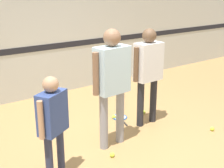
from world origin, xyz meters
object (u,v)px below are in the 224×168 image
object	(u,v)px
person_student_left	(53,118)
tennis_ball_stray_left	(212,129)
person_instructor	(112,76)
person_student_right	(148,67)
tennis_ball_near_instructor	(112,155)
racket_spare_on_floor	(120,118)
tennis_ball_by_spare_racket	(114,117)
tennis_ball_stray_right	(144,112)

from	to	relation	value
person_student_left	tennis_ball_stray_left	bearing A→B (deg)	-36.01
person_instructor	person_student_right	bearing A→B (deg)	11.32
person_instructor	tennis_ball_stray_left	world-z (taller)	person_instructor
tennis_ball_near_instructor	person_instructor	bearing A→B (deg)	54.09
tennis_ball_near_instructor	person_student_right	bearing A→B (deg)	25.77
tennis_ball_near_instructor	tennis_ball_stray_left	xyz separation A→B (m)	(1.77, -0.31, 0.00)
tennis_ball_stray_left	racket_spare_on_floor	bearing A→B (deg)	125.21
person_instructor	person_student_right	world-z (taller)	person_instructor
tennis_ball_by_spare_racket	tennis_ball_stray_right	size ratio (longest dim) A/B	1.00
tennis_ball_stray_left	tennis_ball_stray_right	world-z (taller)	same
tennis_ball_stray_left	tennis_ball_stray_right	distance (m)	1.24
person_student_right	tennis_ball_stray_right	size ratio (longest dim) A/B	24.25
person_instructor	tennis_ball_near_instructor	world-z (taller)	person_instructor
person_student_left	tennis_ball_stray_left	distance (m)	2.74
tennis_ball_by_spare_racket	tennis_ball_stray_right	bearing A→B (deg)	-15.28
person_instructor	person_student_right	distance (m)	0.94
person_instructor	person_student_right	size ratio (longest dim) A/B	1.06
person_instructor	tennis_ball_stray_right	bearing A→B (deg)	22.56
tennis_ball_by_spare_racket	tennis_ball_stray_left	size ratio (longest dim) A/B	1.00
person_instructor	tennis_ball_near_instructor	size ratio (longest dim) A/B	25.72
person_instructor	person_student_left	xyz separation A→B (m)	(-1.04, -0.28, -0.25)
person_student_right	tennis_ball_stray_left	bearing A→B (deg)	126.87
person_student_left	racket_spare_on_floor	bearing A→B (deg)	-0.09
person_student_left	person_student_right	bearing A→B (deg)	-13.89
tennis_ball_near_instructor	tennis_ball_by_spare_racket	xyz separation A→B (m)	(0.78, 1.01, 0.00)
racket_spare_on_floor	person_instructor	bearing A→B (deg)	-27.11
person_student_right	tennis_ball_by_spare_racket	distance (m)	1.12
person_student_left	tennis_ball_stray_right	size ratio (longest dim) A/B	19.56
person_student_right	racket_spare_on_floor	size ratio (longest dim) A/B	3.10
tennis_ball_by_spare_racket	person_student_left	bearing A→B (deg)	-148.20
tennis_ball_near_instructor	tennis_ball_by_spare_racket	distance (m)	1.28
person_student_left	tennis_ball_stray_left	xyz separation A→B (m)	(2.61, -0.32, -0.77)
tennis_ball_near_instructor	racket_spare_on_floor	bearing A→B (deg)	47.48
person_instructor	tennis_ball_stray_left	size ratio (longest dim) A/B	25.72
person_instructor	person_student_left	size ratio (longest dim) A/B	1.32
tennis_ball_near_instructor	tennis_ball_stray_right	world-z (taller)	same
racket_spare_on_floor	tennis_ball_near_instructor	size ratio (longest dim) A/B	7.82
person_student_left	tennis_ball_stray_left	world-z (taller)	person_student_left
person_instructor	tennis_ball_stray_left	xyz separation A→B (m)	(1.56, -0.60, -1.02)
tennis_ball_stray_right	person_student_right	bearing A→B (deg)	-126.04
racket_spare_on_floor	tennis_ball_near_instructor	distance (m)	1.30
tennis_ball_by_spare_racket	tennis_ball_stray_left	world-z (taller)	same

